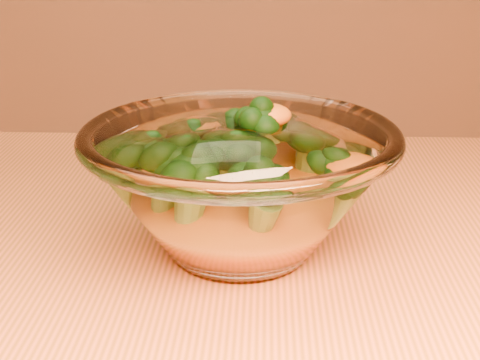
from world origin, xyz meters
The scene contains 3 objects.
glass_bowl centered at (0.01, 0.10, 0.81)m, with size 0.24×0.24×0.11m.
cheese_sauce centered at (0.01, 0.10, 0.78)m, with size 0.14×0.14×0.04m, color orange.
broccoli_heap centered at (0.00, 0.10, 0.82)m, with size 0.18×0.15×0.08m.
Camera 1 is at (0.03, -0.37, 1.00)m, focal length 50.00 mm.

